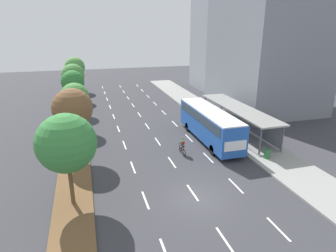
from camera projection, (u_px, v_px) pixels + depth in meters
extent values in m
plane|color=#38383D|center=(197.00, 199.00, 20.37)|extent=(140.00, 140.00, 0.00)
cube|color=brown|center=(76.00, 123.00, 36.36)|extent=(2.60, 52.00, 0.12)
cube|color=gray|center=(206.00, 112.00, 40.96)|extent=(4.50, 52.00, 0.15)
cube|color=white|center=(145.00, 200.00, 20.20)|extent=(0.14, 2.27, 0.01)
cube|color=white|center=(133.00, 167.00, 24.92)|extent=(0.14, 2.27, 0.01)
cube|color=white|center=(124.00, 145.00, 29.64)|extent=(0.14, 2.27, 0.01)
cube|color=white|center=(118.00, 129.00, 34.36)|extent=(0.14, 2.27, 0.01)
cube|color=white|center=(114.00, 116.00, 39.08)|extent=(0.14, 2.27, 0.01)
cube|color=white|center=(110.00, 107.00, 43.80)|extent=(0.14, 2.27, 0.01)
cube|color=white|center=(107.00, 99.00, 48.52)|extent=(0.14, 2.27, 0.01)
cube|color=white|center=(105.00, 93.00, 53.24)|extent=(0.14, 2.27, 0.01)
cube|color=white|center=(103.00, 87.00, 57.96)|extent=(0.14, 2.27, 0.01)
cube|color=white|center=(225.00, 240.00, 16.40)|extent=(0.14, 2.27, 0.01)
cube|color=white|center=(193.00, 193.00, 21.12)|extent=(0.14, 2.27, 0.01)
cube|color=white|center=(172.00, 162.00, 25.84)|extent=(0.14, 2.27, 0.01)
cube|color=white|center=(158.00, 141.00, 30.56)|extent=(0.14, 2.27, 0.01)
cube|color=white|center=(147.00, 126.00, 35.28)|extent=(0.14, 2.27, 0.01)
cube|color=white|center=(139.00, 114.00, 40.00)|extent=(0.14, 2.27, 0.01)
cube|color=white|center=(133.00, 105.00, 44.72)|extent=(0.14, 2.27, 0.01)
cube|color=white|center=(128.00, 98.00, 49.44)|extent=(0.14, 2.27, 0.01)
cube|color=white|center=(124.00, 92.00, 54.16)|extent=(0.14, 2.27, 0.01)
cube|color=white|center=(120.00, 86.00, 58.88)|extent=(0.14, 2.27, 0.01)
cube|color=white|center=(278.00, 229.00, 17.32)|extent=(0.14, 2.27, 0.01)
cube|color=white|center=(236.00, 186.00, 22.04)|extent=(0.14, 2.27, 0.01)
cube|color=white|center=(208.00, 158.00, 26.76)|extent=(0.14, 2.27, 0.01)
cube|color=white|center=(189.00, 138.00, 31.48)|extent=(0.14, 2.27, 0.01)
cube|color=white|center=(175.00, 124.00, 36.20)|extent=(0.14, 2.27, 0.01)
cube|color=white|center=(164.00, 112.00, 40.92)|extent=(0.14, 2.27, 0.01)
cube|color=white|center=(155.00, 104.00, 45.64)|extent=(0.14, 2.27, 0.01)
cube|color=white|center=(148.00, 96.00, 50.36)|extent=(0.14, 2.27, 0.01)
cube|color=white|center=(142.00, 91.00, 55.08)|extent=(0.14, 2.27, 0.01)
cube|color=white|center=(137.00, 85.00, 59.80)|extent=(0.14, 2.27, 0.01)
cube|color=gray|center=(236.00, 131.00, 33.00)|extent=(2.60, 13.30, 0.10)
cylinder|color=#56565B|center=(260.00, 141.00, 26.43)|extent=(0.16, 0.16, 2.60)
cylinder|color=#56565B|center=(205.00, 106.00, 38.08)|extent=(0.16, 0.16, 2.60)
cylinder|color=#56565B|center=(282.00, 139.00, 27.05)|extent=(0.16, 0.16, 2.60)
cylinder|color=#56565B|center=(221.00, 105.00, 38.70)|extent=(0.16, 0.16, 2.60)
cube|color=gray|center=(247.00, 119.00, 32.89)|extent=(0.10, 12.64, 2.34)
cube|color=gray|center=(238.00, 108.00, 32.12)|extent=(2.90, 13.70, 0.16)
cube|color=#2356B2|center=(209.00, 124.00, 30.21)|extent=(2.50, 11.20, 2.80)
cube|color=#2D3D4C|center=(210.00, 116.00, 29.94)|extent=(2.54, 10.30, 0.90)
cube|color=silver|center=(210.00, 111.00, 29.74)|extent=(2.45, 10.98, 0.12)
cube|color=#2D3D4C|center=(191.00, 107.00, 35.21)|extent=(2.25, 0.06, 1.54)
cube|color=white|center=(235.00, 146.00, 25.17)|extent=(2.12, 0.04, 0.90)
cylinder|color=black|center=(188.00, 127.00, 33.52)|extent=(0.30, 1.00, 1.00)
cylinder|color=black|center=(205.00, 125.00, 34.09)|extent=(0.30, 1.00, 1.00)
cylinder|color=black|center=(213.00, 150.00, 27.20)|extent=(0.30, 1.00, 1.00)
cylinder|color=black|center=(234.00, 147.00, 27.78)|extent=(0.30, 1.00, 1.00)
torus|color=black|center=(180.00, 148.00, 27.89)|extent=(0.06, 0.72, 0.72)
torus|color=black|center=(184.00, 153.00, 26.89)|extent=(0.06, 0.72, 0.72)
cylinder|color=maroon|center=(182.00, 148.00, 27.30)|extent=(0.05, 0.94, 0.05)
cylinder|color=maroon|center=(183.00, 150.00, 27.27)|extent=(0.05, 0.57, 0.42)
cylinder|color=maroon|center=(183.00, 149.00, 27.11)|extent=(0.04, 0.04, 0.40)
cube|color=black|center=(183.00, 147.00, 27.05)|extent=(0.12, 0.24, 0.06)
cylinder|color=black|center=(181.00, 143.00, 27.67)|extent=(0.46, 0.04, 0.04)
cube|color=#2D844C|center=(182.00, 143.00, 27.10)|extent=(0.30, 0.36, 0.59)
cube|color=#A82323|center=(183.00, 143.00, 26.95)|extent=(0.26, 0.26, 0.42)
sphere|color=#9E7051|center=(182.00, 138.00, 27.08)|extent=(0.20, 0.20, 0.20)
cylinder|color=#4C4C56|center=(181.00, 147.00, 27.17)|extent=(0.12, 0.42, 0.25)
cylinder|color=#4C4C56|center=(181.00, 149.00, 27.41)|extent=(0.10, 0.17, 0.41)
cylinder|color=#4C4C56|center=(184.00, 147.00, 27.24)|extent=(0.12, 0.42, 0.25)
cylinder|color=#4C4C56|center=(183.00, 148.00, 27.47)|extent=(0.10, 0.17, 0.41)
cylinder|color=#2D844C|center=(180.00, 141.00, 27.24)|extent=(0.09, 0.47, 0.28)
cylinder|color=#2D844C|center=(183.00, 141.00, 27.33)|extent=(0.09, 0.47, 0.28)
cylinder|color=brown|center=(71.00, 184.00, 19.25)|extent=(0.28, 0.28, 2.92)
sphere|color=#38843D|center=(66.00, 143.00, 18.31)|extent=(3.83, 3.83, 3.83)
cylinder|color=brown|center=(76.00, 140.00, 26.21)|extent=(0.28, 0.28, 3.29)
sphere|color=brown|center=(72.00, 108.00, 25.25)|extent=(3.50, 3.50, 3.50)
cylinder|color=brown|center=(77.00, 119.00, 33.27)|extent=(0.28, 0.28, 2.69)
sphere|color=#4C8E42|center=(75.00, 97.00, 32.45)|extent=(3.18, 3.18, 3.18)
cylinder|color=brown|center=(75.00, 101.00, 40.07)|extent=(0.28, 0.28, 3.13)
sphere|color=#2D7533|center=(73.00, 82.00, 39.19)|extent=(3.08, 3.08, 3.08)
cylinder|color=brown|center=(75.00, 92.00, 47.07)|extent=(0.28, 0.28, 2.71)
sphere|color=#4C8E42|center=(73.00, 75.00, 46.20)|extent=(3.58, 3.58, 3.58)
cylinder|color=brown|center=(76.00, 82.00, 54.03)|extent=(0.28, 0.28, 3.04)
sphere|color=#4C8E42|center=(75.00, 67.00, 53.11)|extent=(3.58, 3.58, 3.58)
cylinder|color=#286B38|center=(267.00, 154.00, 26.23)|extent=(0.52, 0.52, 0.85)
cube|color=gray|center=(265.00, 54.00, 41.59)|extent=(11.71, 15.43, 15.42)
cube|color=#8E939E|center=(227.00, 17.00, 50.11)|extent=(7.58, 15.95, 26.12)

